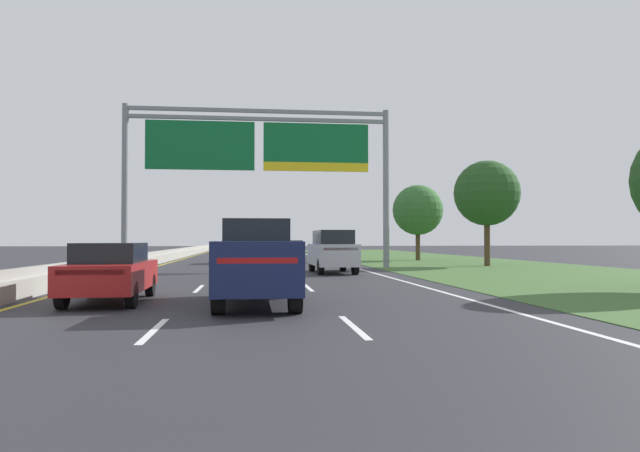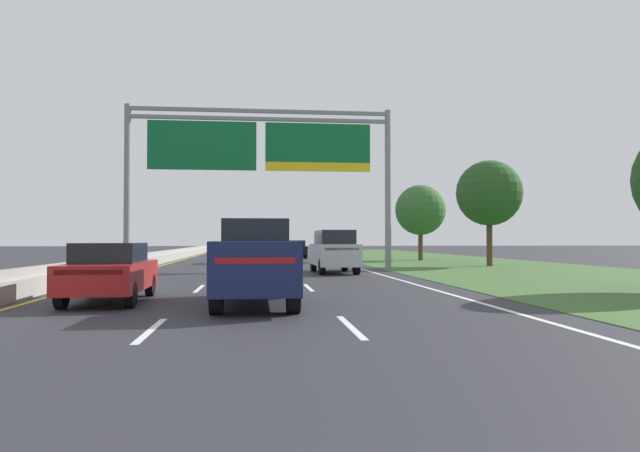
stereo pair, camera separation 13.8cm
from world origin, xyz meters
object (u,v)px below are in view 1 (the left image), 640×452
at_px(pickup_truck_navy, 256,262).
at_px(car_silver_right_lane_suv, 333,251).
at_px(car_black_right_lane_sedan, 293,249).
at_px(overhead_sign_gantry, 259,153).
at_px(roadside_tree_far, 418,210).
at_px(car_red_left_lane_sedan, 111,271).
at_px(car_blue_centre_lane_suv, 253,247).
at_px(roadside_tree_mid, 487,193).

height_order(pickup_truck_navy, car_silver_right_lane_suv, pickup_truck_navy).
relative_size(pickup_truck_navy, car_black_right_lane_sedan, 1.22).
bearing_deg(car_silver_right_lane_suv, car_black_right_lane_sedan, -0.44).
bearing_deg(overhead_sign_gantry, roadside_tree_far, 42.69).
xyz_separation_m(car_silver_right_lane_suv, roadside_tree_far, (9.00, 15.97, 2.86)).
xyz_separation_m(car_black_right_lane_sedan, car_red_left_lane_sedan, (-7.27, -34.97, 0.00)).
height_order(overhead_sign_gantry, car_black_right_lane_sedan, overhead_sign_gantry).
relative_size(car_black_right_lane_sedan, car_blue_centre_lane_suv, 0.94).
relative_size(overhead_sign_gantry, car_black_right_lane_sedan, 3.41).
distance_m(overhead_sign_gantry, car_silver_right_lane_suv, 7.83).
distance_m(car_silver_right_lane_suv, roadside_tree_mid, 12.52).
xyz_separation_m(overhead_sign_gantry, car_silver_right_lane_suv, (3.59, -4.35, -5.43)).
bearing_deg(roadside_tree_mid, roadside_tree_far, 98.40).
bearing_deg(car_blue_centre_lane_suv, roadside_tree_far, -75.80).
height_order(car_black_right_lane_sedan, car_red_left_lane_sedan, same).
bearing_deg(car_silver_right_lane_suv, pickup_truck_navy, 162.67).
height_order(car_silver_right_lane_suv, roadside_tree_far, roadside_tree_far).
bearing_deg(car_black_right_lane_sedan, car_red_left_lane_sedan, 168.61).
bearing_deg(car_blue_centre_lane_suv, pickup_truck_navy, 179.85).
relative_size(pickup_truck_navy, roadside_tree_mid, 0.83).
xyz_separation_m(pickup_truck_navy, car_silver_right_lane_suv, (3.85, 13.60, 0.02)).
bearing_deg(car_silver_right_lane_suv, car_blue_centre_lane_suv, 15.78).
bearing_deg(car_red_left_lane_sedan, overhead_sign_gantry, -14.86).
bearing_deg(pickup_truck_navy, overhead_sign_gantry, -0.91).
xyz_separation_m(car_black_right_lane_sedan, roadside_tree_mid, (10.91, -16.46, 3.69)).
xyz_separation_m(car_black_right_lane_sedan, roadside_tree_far, (9.42, -6.44, 3.14)).
height_order(car_blue_centre_lane_suv, roadside_tree_far, roadside_tree_far).
bearing_deg(roadside_tree_far, car_red_left_lane_sedan, -120.33).
distance_m(overhead_sign_gantry, car_blue_centre_lane_suv, 9.89).
xyz_separation_m(pickup_truck_navy, roadside_tree_mid, (14.33, 19.54, 3.43)).
xyz_separation_m(overhead_sign_gantry, pickup_truck_navy, (-0.26, -17.95, -5.45)).
bearing_deg(car_red_left_lane_sedan, roadside_tree_far, -31.56).
relative_size(car_blue_centre_lane_suv, car_silver_right_lane_suv, 0.99).
height_order(car_blue_centre_lane_suv, roadside_tree_mid, roadside_tree_mid).
height_order(overhead_sign_gantry, car_silver_right_lane_suv, overhead_sign_gantry).
bearing_deg(car_blue_centre_lane_suv, car_silver_right_lane_suv, -163.02).
bearing_deg(car_black_right_lane_sedan, overhead_sign_gantry, 170.40).
bearing_deg(car_blue_centre_lane_suv, roadside_tree_mid, -115.17).
relative_size(car_blue_centre_lane_suv, roadside_tree_mid, 0.72).
bearing_deg(overhead_sign_gantry, car_blue_centre_lane_suv, 92.35).
bearing_deg(car_red_left_lane_sedan, car_silver_right_lane_suv, -32.70).
height_order(car_red_left_lane_sedan, roadside_tree_far, roadside_tree_far).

